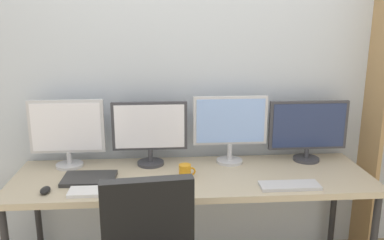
{
  "coord_description": "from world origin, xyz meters",
  "views": [
    {
      "loc": [
        -0.18,
        -1.8,
        1.73
      ],
      "look_at": [
        0.0,
        0.65,
        1.09
      ],
      "focal_mm": 37.77,
      "sensor_mm": 36.0,
      "label": 1
    }
  ],
  "objects": [
    {
      "name": "monitor_center_right",
      "position": [
        0.27,
        0.81,
        1.01
      ],
      "size": [
        0.5,
        0.18,
        0.47
      ],
      "color": "silver",
      "rests_on": "desk"
    },
    {
      "name": "wall_back",
      "position": [
        0.0,
        1.02,
        1.3
      ],
      "size": [
        4.67,
        0.1,
        2.6
      ],
      "color": "silver",
      "rests_on": "ground_plane"
    },
    {
      "name": "coffee_mug",
      "position": [
        -0.05,
        0.55,
        0.79
      ],
      "size": [
        0.11,
        0.08,
        0.09
      ],
      "color": "orange",
      "rests_on": "desk"
    },
    {
      "name": "monitor_far_right",
      "position": [
        0.82,
        0.81,
        0.97
      ],
      "size": [
        0.55,
        0.18,
        0.43
      ],
      "color": "#38383D",
      "rests_on": "desk"
    },
    {
      "name": "laptop_closed",
      "position": [
        -0.64,
        0.56,
        0.75
      ],
      "size": [
        0.33,
        0.23,
        0.02
      ],
      "primitive_type": "cube",
      "rotation": [
        0.0,
        0.0,
        -0.03
      ],
      "color": "#2D2D2D",
      "rests_on": "desk"
    },
    {
      "name": "monitor_far_left",
      "position": [
        -0.82,
        0.81,
        0.99
      ],
      "size": [
        0.49,
        0.18,
        0.46
      ],
      "color": "silver",
      "rests_on": "desk"
    },
    {
      "name": "keyboard_left",
      "position": [
        -0.56,
        0.37,
        0.75
      ],
      "size": [
        0.34,
        0.13,
        0.02
      ],
      "primitive_type": "cube",
      "color": "silver",
      "rests_on": "desk"
    },
    {
      "name": "computer_mouse",
      "position": [
        -0.86,
        0.4,
        0.76
      ],
      "size": [
        0.06,
        0.1,
        0.03
      ],
      "primitive_type": "ellipsoid",
      "color": "black",
      "rests_on": "desk"
    },
    {
      "name": "keyboard_right",
      "position": [
        0.56,
        0.37,
        0.75
      ],
      "size": [
        0.35,
        0.13,
        0.02
      ],
      "primitive_type": "cube",
      "color": "silver",
      "rests_on": "desk"
    },
    {
      "name": "monitor_center_left",
      "position": [
        -0.27,
        0.81,
        0.98
      ],
      "size": [
        0.5,
        0.18,
        0.44
      ],
      "color": "#38383D",
      "rests_on": "desk"
    },
    {
      "name": "desk",
      "position": [
        0.0,
        0.6,
        0.69
      ],
      "size": [
        2.27,
        0.68,
        0.74
      ],
      "color": "tan",
      "rests_on": "ground_plane"
    }
  ]
}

